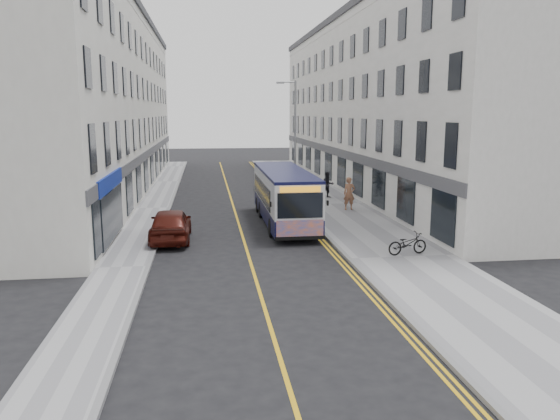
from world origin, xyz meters
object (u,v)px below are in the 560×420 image
object	(u,v)px
streetlamp	(294,136)
pedestrian_far	(328,185)
car_white	(269,180)
car_maroon	(171,224)
city_bus	(284,195)
pedestrian_near	(349,194)
bicycle	(407,244)

from	to	relation	value
streetlamp	pedestrian_far	size ratio (longest dim) A/B	4.44
car_white	pedestrian_far	bearing A→B (deg)	-50.98
streetlamp	car_maroon	bearing A→B (deg)	-125.55
city_bus	car_maroon	world-z (taller)	city_bus
city_bus	pedestrian_near	world-z (taller)	city_bus
pedestrian_near	city_bus	bearing A→B (deg)	-145.95
streetlamp	pedestrian_far	distance (m)	4.20
city_bus	bicycle	xyz separation A→B (m)	(4.12, -7.48, -1.02)
city_bus	bicycle	size ratio (longest dim) A/B	5.73
pedestrian_near	car_white	size ratio (longest dim) A/B	0.43
pedestrian_near	car_white	world-z (taller)	pedestrian_near
bicycle	pedestrian_near	world-z (taller)	pedestrian_near
pedestrian_near	car_maroon	distance (m)	12.06
bicycle	car_maroon	bearing A→B (deg)	56.83
city_bus	pedestrian_far	bearing A→B (deg)	62.05
car_maroon	car_white	bearing A→B (deg)	-111.59
bicycle	car_white	bearing A→B (deg)	-0.49
car_white	city_bus	bearing A→B (deg)	-86.67
streetlamp	bicycle	world-z (taller)	streetlamp
pedestrian_near	pedestrian_far	xyz separation A→B (m)	(-0.25, 4.77, -0.09)
city_bus	bicycle	distance (m)	8.60
city_bus	bicycle	world-z (taller)	city_bus
car_white	car_maroon	size ratio (longest dim) A/B	1.00
pedestrian_far	car_white	size ratio (longest dim) A/B	0.39
car_white	car_maroon	distance (m)	17.76
streetlamp	city_bus	xyz separation A→B (m)	(-1.74, -7.44, -2.78)
bicycle	car_maroon	world-z (taller)	car_maroon
city_bus	pedestrian_far	xyz separation A→B (m)	(4.20, 7.92, -0.58)
streetlamp	car_maroon	size ratio (longest dim) A/B	1.74
pedestrian_near	pedestrian_far	size ratio (longest dim) A/B	1.10
car_maroon	streetlamp	bearing A→B (deg)	-125.31
pedestrian_near	pedestrian_far	world-z (taller)	pedestrian_near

